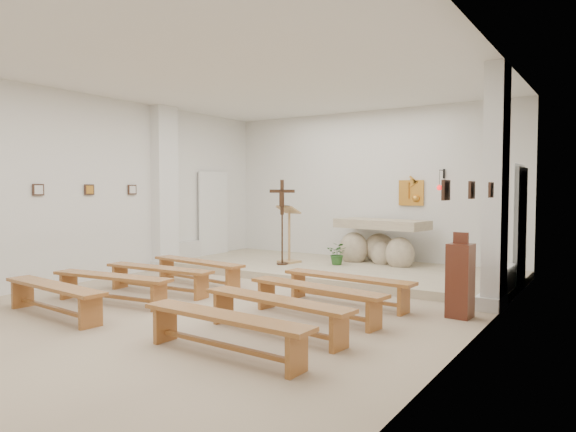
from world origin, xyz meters
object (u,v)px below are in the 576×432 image
Objects in this scene: altar at (380,245)px; bench_right_third at (276,307)px; bench_right_second at (316,294)px; bench_right_fourth at (224,325)px; bench_left_second at (159,274)px; bench_right_front at (347,283)px; bench_left_fourth at (54,292)px; bench_left_third at (111,282)px; bench_left_front at (198,266)px; lectern at (289,234)px; crucifix_stand at (282,216)px; donation_pedestal at (460,280)px.

altar is 0.98× the size of bench_right_third.
bench_right_second is 1.01× the size of bench_right_fourth.
bench_left_second is 3.54m from bench_right_fourth.
bench_right_fourth is (0.93, -6.19, -0.21)m from altar.
bench_right_front and bench_left_fourth have the same top height.
bench_left_third is at bearing 94.81° from bench_left_fourth.
altar is at bearing 110.04° from bench_right_second.
bench_right_fourth is (-0.00, -2.80, 0.00)m from bench_right_front.
bench_right_front is 1.00× the size of bench_right_third.
bench_right_second is 1.00× the size of bench_left_fourth.
bench_left_fourth is (0.00, -0.93, 0.00)m from bench_left_third.
bench_right_second is at bearing -85.57° from bench_right_front.
bench_right_third is at bearing -25.58° from bench_left_front.
lectern is at bearing 76.99° from bench_left_third.
crucifix_stand reaches higher than altar.
bench_left_front is at bearing -89.70° from lectern.
donation_pedestal is (4.19, -2.18, -0.27)m from lectern.
bench_right_front is (2.56, -2.07, -0.84)m from crucifix_stand.
lectern is 0.60× the size of bench_right_third.
bench_left_third is at bearing -85.36° from lectern.
lectern reaches higher than bench_left_front.
donation_pedestal is 0.55× the size of bench_left_second.
bench_right_third is (-1.60, -2.05, -0.18)m from donation_pedestal.
crucifix_stand is at bearing 145.50° from bench_right_front.
bench_right_third is at bearing -85.57° from bench_right_front.
bench_right_second is 1.87m from bench_right_fourth.
bench_right_fourth is at bearing -35.34° from bench_left_second.
bench_right_front is 4.11m from bench_left_fourth.
bench_left_third is at bearing -114.34° from crucifix_stand.
altar is at bearing 60.76° from bench_left_second.
altar is 0.98× the size of bench_left_fourth.
donation_pedestal is 4.61m from bench_left_front.
bench_left_second is (0.00, -0.93, 0.00)m from bench_left_front.
bench_left_front is 1.00× the size of bench_right_third.
bench_left_front is at bearing -175.57° from bench_right_front.
bench_right_third is at bearing -124.12° from donation_pedestal.
donation_pedestal is at bearing 59.02° from bench_right_third.
bench_left_second is 1.00× the size of bench_right_third.
bench_right_second and bench_left_fourth have the same top height.
altar is 0.99× the size of bench_right_fourth.
donation_pedestal reaches higher than bench_right_third.
crucifix_stand is at bearing 76.08° from bench_left_third.
bench_right_front is at bearing -32.18° from lectern.
crucifix_stand is 3.40m from bench_right_front.
crucifix_stand reaches higher than bench_right_fourth.
donation_pedestal reaches higher than bench_left_second.
bench_left_third is (-0.45, -3.93, -0.84)m from crucifix_stand.
lectern is at bearing -138.99° from altar.
bench_left_second and bench_left_third have the same top height.
bench_left_front is (-4.60, -0.19, -0.18)m from donation_pedestal.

